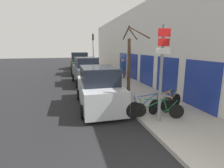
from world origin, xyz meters
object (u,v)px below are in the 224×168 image
Objects in this scene: bicycle_1 at (151,106)px; parked_car_0 at (98,89)px; bicycle_0 at (158,109)px; traffic_light at (93,47)px; parked_car_1 at (86,72)px; parked_car_3 at (78,61)px; bicycle_2 at (166,102)px; parked_car_2 at (80,64)px; street_tree at (129,65)px; signpost at (161,71)px; pedestrian_near at (123,67)px.

parked_car_0 is (-1.91, 2.16, 0.39)m from bicycle_1.
bicycle_0 is 14.82m from traffic_light.
parked_car_1 is 1.00× the size of parked_car_3.
parked_car_1 reaches higher than bicycle_2.
parked_car_0 reaches higher than bicycle_1.
traffic_light is (-1.21, 13.94, 2.49)m from bicycle_2.
parked_car_0 is 11.81m from parked_car_2.
parked_car_1 is 6.03m from street_tree.
bicycle_1 is 0.53× the size of traffic_light.
street_tree is at bearing 26.27° from bicycle_0.
bicycle_2 is at bearing -75.44° from parked_car_2.
bicycle_0 is at bearing -85.01° from street_tree.
parked_car_3 is at bearing -2.76° from bicycle_1.
signpost is 1.86× the size of bicycle_0.
parked_car_1 is at bearing 90.35° from parked_car_0.
parked_car_1 is 1.03× the size of traffic_light.
traffic_light reaches higher than pedestrian_near.
signpost reaches higher than parked_car_1.
street_tree is at bearing 4.37° from bicycle_2.
pedestrian_near is (3.65, 1.28, 0.15)m from parked_car_1.
traffic_light is at bearing 83.12° from parked_car_0.
bicycle_2 is at bearing 93.15° from pedestrian_near.
parked_car_2 is (-2.02, 14.29, 0.61)m from bicycle_0.
parked_car_3 is 16.82m from street_tree.
parked_car_2 is (-2.80, 13.63, 0.57)m from bicycle_2.
bicycle_1 is 0.52× the size of parked_car_3.
bicycle_2 is 13.92m from parked_car_2.
street_tree reaches higher than bicycle_0.
signpost is 0.92× the size of street_tree.
parked_car_1 is 11.04m from parked_car_3.
parked_car_3 is (-1.80, 19.82, -1.13)m from signpost.
parked_car_1 is at bearing 4.87° from bicycle_1.
signpost is at bearing -88.81° from traffic_light.
parked_car_3 is (-2.69, 18.86, 0.51)m from bicycle_2.
pedestrian_near is (1.65, 9.76, 0.67)m from bicycle_0.
parked_car_2 is 2.61× the size of pedestrian_near.
pedestrian_near is 5.57m from traffic_light.
pedestrian_near is (1.78, 9.44, 0.62)m from bicycle_1.
parked_car_2 is 1.04× the size of traffic_light.
parked_car_1 is 2.58× the size of pedestrian_near.
parked_car_2 is at bearing -42.42° from pedestrian_near.
parked_car_2 is 5.24m from parked_car_3.
signpost is 0.79× the size of parked_car_2.
bicycle_0 is 0.42× the size of parked_car_0.
parked_car_3 is (0.10, 11.04, 0.02)m from parked_car_1.
parked_car_0 is 6.00m from parked_car_1.
pedestrian_near is at bearing -18.73° from bicycle_1.
parked_car_1 is (-1.89, 8.78, -1.15)m from signpost.
bicycle_2 is 8.32m from parked_car_1.
signpost is at bearing -179.20° from bicycle_0.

